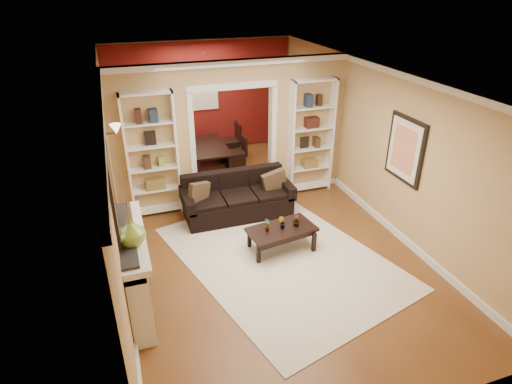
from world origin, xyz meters
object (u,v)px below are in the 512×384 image
object	(u,v)px
sofa	(238,196)
fireplace	(137,271)
bookshelf_right	(311,137)
bookshelf_left	(152,156)
dining_table	(209,156)
coffee_table	(281,239)

from	to	relation	value
sofa	fireplace	distance (m)	2.75
sofa	bookshelf_right	size ratio (longest dim) A/B	0.88
bookshelf_left	bookshelf_right	xyz separation A→B (m)	(3.10, 0.00, 0.00)
bookshelf_right	fireplace	bearing A→B (deg)	-145.20
sofa	dining_table	size ratio (longest dim) A/B	1.33
bookshelf_right	fireplace	size ratio (longest dim) A/B	1.35
sofa	bookshelf_left	bearing A→B (deg)	157.45
coffee_table	dining_table	size ratio (longest dim) A/B	0.70
bookshelf_left	fireplace	xyz separation A→B (m)	(-0.54, -2.53, -0.57)
bookshelf_right	dining_table	distance (m)	2.62
bookshelf_left	bookshelf_right	size ratio (longest dim) A/B	1.00
bookshelf_left	dining_table	distance (m)	2.44
coffee_table	dining_table	world-z (taller)	dining_table
fireplace	dining_table	size ratio (longest dim) A/B	1.12
sofa	fireplace	size ratio (longest dim) A/B	1.19
fireplace	dining_table	bearing A→B (deg)	65.80
coffee_table	bookshelf_left	distance (m)	2.74
coffee_table	fireplace	world-z (taller)	fireplace
dining_table	coffee_table	bearing A→B (deg)	-174.65
bookshelf_right	sofa	bearing A→B (deg)	-161.19
fireplace	sofa	bearing A→B (deg)	45.19
fireplace	dining_table	distance (m)	4.75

